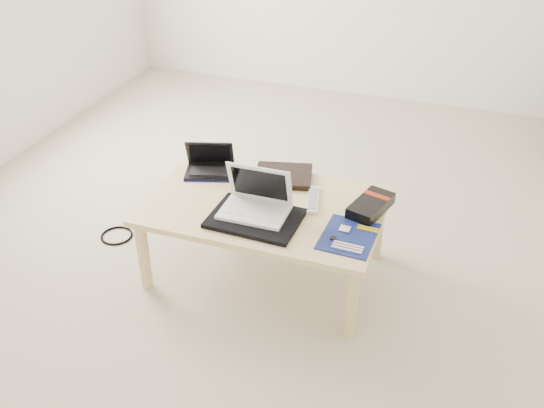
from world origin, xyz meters
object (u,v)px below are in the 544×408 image
(netbook, at_px, (210,166))
(gpu_box, at_px, (371,206))
(white_laptop, at_px, (256,202))
(coffee_table, at_px, (265,212))

(netbook, bearing_deg, gpu_box, -5.85)
(netbook, height_order, gpu_box, netbook)
(white_laptop, xyz_separation_m, gpu_box, (0.49, 0.20, -0.04))
(netbook, bearing_deg, white_laptop, -38.26)
(netbook, distance_m, gpu_box, 0.85)
(coffee_table, relative_size, gpu_box, 3.94)
(netbook, relative_size, gpu_box, 1.00)
(netbook, xyz_separation_m, gpu_box, (0.84, -0.09, -0.01))
(coffee_table, bearing_deg, gpu_box, 11.99)
(coffee_table, distance_m, white_laptop, 0.15)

